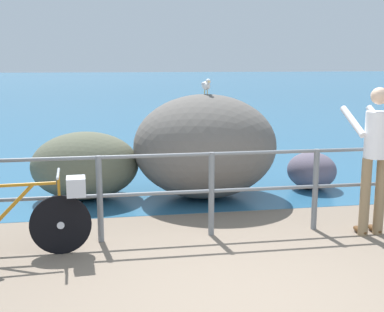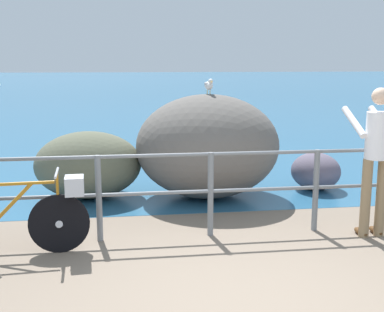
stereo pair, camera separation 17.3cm
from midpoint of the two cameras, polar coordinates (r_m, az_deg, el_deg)
name	(u,v)px [view 2 (the right image)]	position (r m, az deg, el deg)	size (l,w,h in m)	color
ground_plane	(144,106)	(23.96, -5.28, 5.70)	(120.00, 120.00, 0.10)	#756656
sea_surface	(133,82)	(51.57, -6.75, 8.46)	(120.00, 90.00, 0.01)	#285B7F
promenade_railing	(211,184)	(5.92, 2.99, -3.27)	(7.96, 0.07, 1.02)	slate
bicycle	(23,214)	(5.63, -18.00, -6.34)	(1.70, 0.48, 0.92)	black
person_at_railing	(375,155)	(6.24, 21.06, 0.11)	(0.47, 0.65, 1.78)	#8C7251
breakwater_boulder_main	(208,146)	(7.61, 2.47, 1.13)	(2.20, 1.92, 1.59)	#605B56
breakwater_boulder_left	(88,165)	(7.76, -11.20, -1.00)	(1.62, 1.34, 1.03)	#5A5C48
breakwater_boulder_right	(316,171)	(8.41, 14.59, -1.69)	(0.79, 0.85, 0.61)	#5D5465
seagull	(209,85)	(7.54, 2.60, 8.18)	(0.14, 0.34, 0.23)	gold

